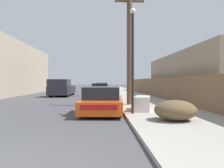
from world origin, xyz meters
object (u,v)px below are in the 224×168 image
car_parked_mid (100,90)px  street_lamp (133,52)px  discarded_fridge (142,103)px  utility_pole (129,46)px  car_parked_far (102,88)px  pickup_truck (62,88)px  brush_pile (175,110)px  parked_sports_car_red (102,101)px

car_parked_mid → street_lamp: bearing=-82.0°
discarded_fridge → utility_pole: utility_pole is taller
car_parked_mid → car_parked_far: 6.70m
pickup_truck → brush_pile: 16.82m
car_parked_far → brush_pile: bearing=-81.6°
car_parked_far → utility_pole: size_ratio=0.66×
car_parked_mid → utility_pole: (1.93, -8.84, 3.12)m
parked_sports_car_red → street_lamp: street_lamp is taller
car_parked_far → pickup_truck: 7.22m
car_parked_mid → parked_sports_car_red: bearing=-87.9°
parked_sports_car_red → car_parked_mid: size_ratio=1.03×
car_parked_far → pickup_truck: bearing=-124.8°
utility_pole → street_lamp: utility_pole is taller
discarded_fridge → brush_pile: 2.91m
parked_sports_car_red → car_parked_mid: 11.63m
car_parked_mid → pickup_truck: bearing=168.8°
pickup_truck → utility_pole: utility_pole is taller
car_parked_far → brush_pile: size_ratio=3.06×
discarded_fridge → brush_pile: brush_pile is taller
discarded_fridge → street_lamp: (-0.63, -1.05, 2.36)m
car_parked_mid → utility_pole: utility_pole is taller
utility_pole → street_lamp: size_ratio=1.52×
discarded_fridge → brush_pile: size_ratio=1.15×
brush_pile → car_parked_mid: bearing=101.4°
discarded_fridge → street_lamp: street_lamp is taller
parked_sports_car_red → car_parked_far: bearing=93.9°
brush_pile → street_lamp: bearing=126.4°
utility_pole → brush_pile: 6.57m
car_parked_far → pickup_truck: pickup_truck is taller
street_lamp → brush_pile: 3.22m
parked_sports_car_red → utility_pole: bearing=62.7°
utility_pole → brush_pile: (0.98, -5.62, -3.27)m
parked_sports_car_red → utility_pole: 4.54m
car_parked_far → brush_pile: 21.33m
discarded_fridge → utility_pole: (-0.30, 2.79, 3.29)m
car_parked_mid → car_parked_far: (0.21, 6.70, 0.01)m
pickup_truck → parked_sports_car_red: bearing=110.0°
discarded_fridge → pickup_truck: pickup_truck is taller
pickup_truck → street_lamp: bearing=113.6°
car_parked_mid → street_lamp: street_lamp is taller
car_parked_far → street_lamp: bearing=-84.8°
car_parked_mid → street_lamp: 12.97m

